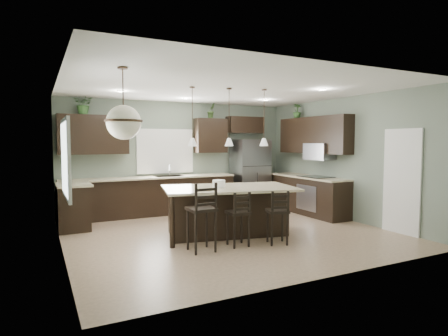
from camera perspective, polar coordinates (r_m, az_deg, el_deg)
ground at (r=7.46m, az=0.70°, el=-9.84°), size 6.00×6.00×0.00m
pantry_door at (r=8.02m, az=25.46°, el=-1.86°), size 0.04×0.82×2.04m
window_back at (r=9.63m, az=-8.94°, el=2.55°), size 1.35×0.02×1.00m
window_left at (r=5.65m, az=-23.11°, el=1.30°), size 0.02×1.10×1.00m
left_return_cabs at (r=8.27m, az=-22.03°, el=-5.59°), size 0.60×0.90×0.90m
left_return_countertop at (r=8.21m, az=-21.97°, el=-2.34°), size 0.66×0.96×0.04m
back_lower_cabs at (r=9.32m, az=-10.98°, el=-4.31°), size 4.20×0.60×0.90m
back_countertop at (r=9.25m, az=-10.98°, el=-1.44°), size 4.20×0.66×0.04m
sink_inset at (r=9.38m, az=-8.33°, el=-1.24°), size 0.70×0.45×0.01m
faucet at (r=9.34m, az=-8.29°, el=-0.37°), size 0.02×0.02×0.28m
back_upper_left at (r=9.09m, az=-19.27°, el=4.82°), size 1.55×0.34×0.90m
back_upper_right at (r=9.92m, az=-2.05°, el=4.95°), size 0.85×0.34×0.90m
fridge_header at (r=10.41m, az=3.24°, el=6.55°), size 1.05×0.34×0.45m
right_lower_cabs at (r=9.57m, az=12.76°, el=-4.12°), size 0.60×2.35×0.90m
right_countertop at (r=9.51m, az=12.71°, el=-1.32°), size 0.66×2.35×0.04m
cooktop at (r=9.29m, az=13.79°, el=-1.30°), size 0.58×0.75×0.02m
wall_oven_front at (r=9.17m, az=12.38°, el=-4.46°), size 0.01×0.72×0.60m
right_upper_cabs at (r=9.56m, az=13.51°, el=4.88°), size 0.34×2.35×0.90m
microwave at (r=9.32m, az=14.32°, el=2.43°), size 0.40×0.75×0.40m
refrigerator at (r=10.20m, az=4.00°, el=-0.84°), size 0.90×0.74×1.85m
kitchen_island at (r=7.22m, az=0.76°, el=-6.56°), size 2.70×1.89×0.92m
serving_dish at (r=7.09m, az=-0.79°, el=-2.40°), size 0.24×0.24×0.14m
bar_stool_left at (r=6.13m, az=-3.47°, el=-7.42°), size 0.42×0.42×1.14m
bar_stool_center at (r=6.45m, az=2.16°, el=-7.72°), size 0.37×0.37×0.95m
bar_stool_right at (r=6.64m, az=8.13°, el=-7.40°), size 0.44×0.44×0.95m
pendant_left at (r=6.96m, az=-4.85°, el=7.82°), size 0.17×0.17×1.10m
pendant_center at (r=7.11m, az=0.78°, el=7.75°), size 0.17×0.17×1.10m
pendant_right at (r=7.32m, az=6.12°, el=7.62°), size 0.17×0.17×1.10m
chandelier at (r=5.33m, az=-15.10°, el=9.49°), size 0.51×0.51×0.99m
plant_back_left at (r=9.08m, az=-20.58°, el=9.10°), size 0.52×0.49×0.46m
plant_back_right at (r=9.93m, az=-1.96°, el=8.72°), size 0.26×0.23×0.40m
plant_right_wall at (r=10.07m, az=11.06°, el=8.52°), size 0.24×0.24×0.38m
room_shell at (r=7.25m, az=0.72°, el=3.32°), size 6.00×6.00×6.00m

